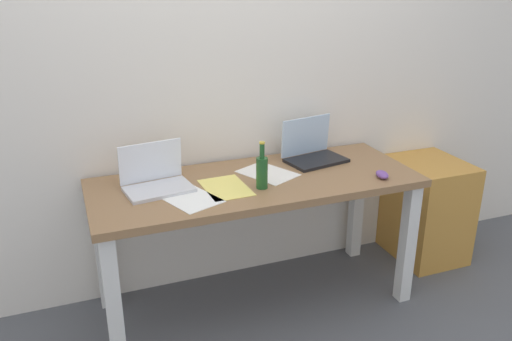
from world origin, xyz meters
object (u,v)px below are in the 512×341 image
object	(u,v)px
laptop_left	(156,180)
filing_cabinet	(427,209)
laptop_right	(312,151)
beer_bottle	(262,171)
desk	(256,198)
computer_mouse	(382,174)

from	to	relation	value
laptop_left	filing_cabinet	world-z (taller)	laptop_left
filing_cabinet	laptop_left	bearing A→B (deg)	-178.56
filing_cabinet	laptop_right	bearing A→B (deg)	176.09
laptop_right	beer_bottle	distance (m)	0.50
beer_bottle	filing_cabinet	bearing A→B (deg)	10.21
desk	beer_bottle	distance (m)	0.23
laptop_left	filing_cabinet	size ratio (longest dim) A/B	0.54
laptop_left	filing_cabinet	xyz separation A→B (m)	(1.72, 0.04, -0.47)
desk	beer_bottle	world-z (taller)	beer_bottle
beer_bottle	laptop_right	bearing A→B (deg)	33.58
desk	beer_bottle	bearing A→B (deg)	-96.03
laptop_left	beer_bottle	xyz separation A→B (m)	(0.49, -0.18, 0.04)
beer_bottle	filing_cabinet	size ratio (longest dim) A/B	0.37
laptop_right	desk	bearing A→B (deg)	-158.07
desk	filing_cabinet	size ratio (longest dim) A/B	2.63
beer_bottle	filing_cabinet	distance (m)	1.35
laptop_left	beer_bottle	size ratio (longest dim) A/B	1.45
laptop_left	laptop_right	world-z (taller)	laptop_right
beer_bottle	filing_cabinet	world-z (taller)	beer_bottle
laptop_left	desk	bearing A→B (deg)	-7.28
laptop_right	laptop_left	bearing A→B (deg)	-173.81
desk	computer_mouse	xyz separation A→B (m)	(0.63, -0.21, 0.13)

